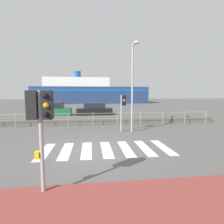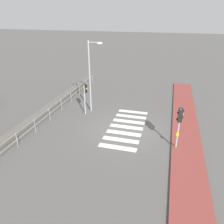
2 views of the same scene
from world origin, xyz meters
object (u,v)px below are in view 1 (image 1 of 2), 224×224
Objects in this scene: traffic_light_near at (40,115)px; parked_car_black at (95,110)px; streetlamp at (133,77)px; ferry_boat at (88,93)px; traffic_light_far at (123,105)px; parked_car_green at (52,110)px.

parked_car_black is (1.67, 16.90, -1.42)m from traffic_light_near.
traffic_light_near is 0.46× the size of streetlamp.
streetlamp is 10.89m from parked_car_black.
ferry_boat reaches higher than streetlamp.
parked_car_black is at bearing 102.24° from streetlamp.
traffic_light_near reaches higher than traffic_light_far.
traffic_light_near is 17.29m from parked_car_green.
parked_car_black is (-2.22, 10.25, -2.95)m from streetlamp.
parked_car_green is 5.04m from parked_car_black.
streetlamp is at bearing -39.47° from traffic_light_far.
traffic_light_far is 11.92m from parked_car_green.
traffic_light_near is at bearing -120.34° from streetlamp.
traffic_light_near is at bearing -78.73° from parked_car_green.
streetlamp reaches higher than traffic_light_far.
traffic_light_near is at bearing -90.85° from ferry_boat.
parked_car_green is (-4.02, -27.10, -2.20)m from ferry_boat.
parked_car_black is at bearing -87.85° from ferry_boat.
parked_car_green is (-6.70, 9.79, -1.14)m from traffic_light_far.
streetlamp is 37.50m from ferry_boat.
ferry_boat is (0.65, 44.01, 0.81)m from traffic_light_near.
traffic_light_near is 0.62× the size of parked_car_black.
ferry_boat reaches higher than parked_car_black.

